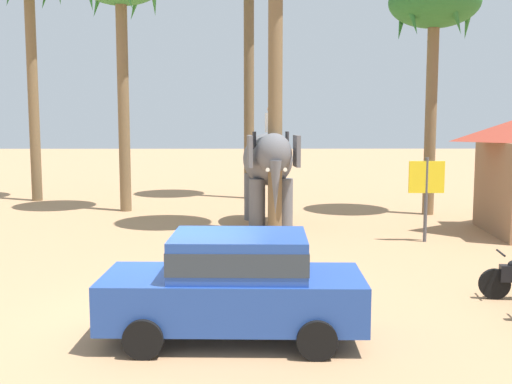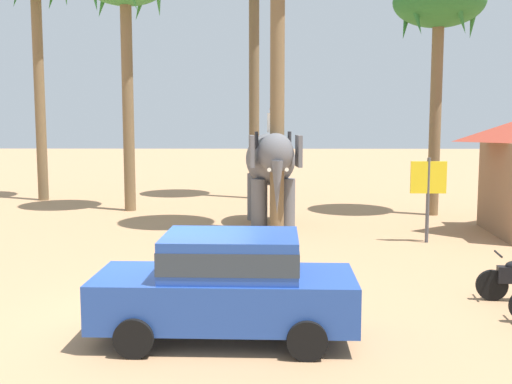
{
  "view_description": "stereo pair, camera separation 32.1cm",
  "coord_description": "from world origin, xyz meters",
  "views": [
    {
      "loc": [
        1.13,
        -10.65,
        3.53
      ],
      "look_at": [
        1.25,
        5.59,
        1.6
      ],
      "focal_mm": 44.39,
      "sensor_mm": 36.0,
      "label": 1
    },
    {
      "loc": [
        1.45,
        -10.65,
        3.53
      ],
      "look_at": [
        1.25,
        5.59,
        1.6
      ],
      "focal_mm": 44.39,
      "sensor_mm": 36.0,
      "label": 2
    }
  ],
  "objects": [
    {
      "name": "palm_tree_behind_elephant",
      "position": [
        7.57,
        12.12,
        7.29
      ],
      "size": [
        3.2,
        3.2,
        8.45
      ],
      "color": "brown",
      "rests_on": "ground"
    },
    {
      "name": "ground_plane",
      "position": [
        0.0,
        0.0,
        0.0
      ],
      "size": [
        120.0,
        120.0,
        0.0
      ],
      "primitive_type": "plane",
      "color": "tan"
    },
    {
      "name": "elephant_with_mahout",
      "position": [
        1.69,
        9.82,
        1.99
      ],
      "size": [
        1.88,
        3.94,
        3.88
      ],
      "color": "slate",
      "rests_on": "ground"
    },
    {
      "name": "car_sedan_foreground",
      "position": [
        0.88,
        -0.88,
        0.93
      ],
      "size": [
        4.14,
        1.96,
        1.7
      ],
      "color": "#23479E",
      "rests_on": "ground"
    },
    {
      "name": "signboard_yellow",
      "position": [
        6.07,
        7.02,
        1.69
      ],
      "size": [
        1.0,
        0.1,
        2.4
      ],
      "color": "#4C4C51",
      "rests_on": "ground"
    }
  ]
}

